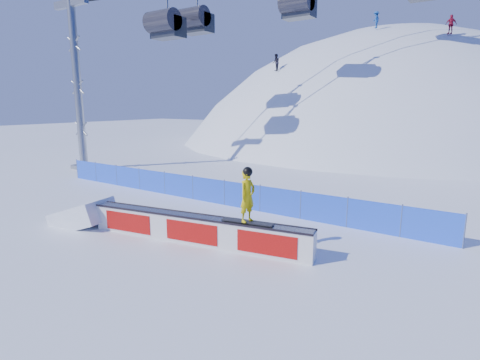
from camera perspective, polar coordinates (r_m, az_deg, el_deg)
The scene contains 7 objects.
ground at distance 15.68m, azimuth -15.23°, elevation -6.76°, with size 160.00×160.00×0.00m, color white.
snow_hill at distance 57.59m, azimuth 20.11°, elevation -12.55°, with size 64.00×64.00×64.00m.
safety_fence at distance 18.64m, azimuth -4.87°, elevation -1.57°, with size 22.05×0.05×1.30m.
rail_box at distance 13.31m, azimuth -6.83°, elevation -7.47°, with size 8.41×2.07×1.01m.
snow_ramp at distance 16.66m, azimuth -22.72°, elevation -6.18°, with size 2.32×1.54×0.87m, color white, non-canonical shape.
snowboarder at distance 12.05m, azimuth 1.15°, elevation -2.37°, with size 1.79×0.68×1.84m.
distant_skiers at distance 39.90m, azimuth 21.92°, elevation 19.03°, with size 22.24×8.33×7.91m.
Camera 1 is at (11.40, -9.63, 4.81)m, focal length 28.00 mm.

